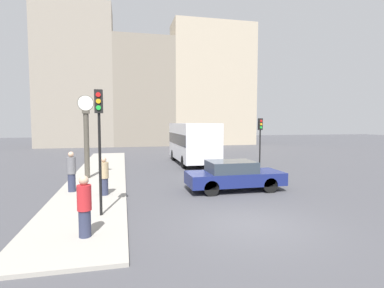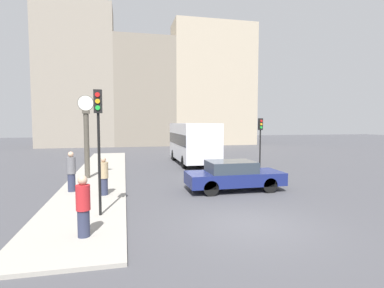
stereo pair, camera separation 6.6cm
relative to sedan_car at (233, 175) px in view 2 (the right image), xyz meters
The scene contains 11 objects.
ground_plane 4.78m from the sedan_car, 104.36° to the right, with size 120.00×120.00×0.00m, color #47474C.
sidewalk_corner 8.59m from the sedan_car, 138.83° to the left, with size 2.99×24.43×0.11m, color #A39E93.
building_row 29.87m from the sedan_car, 92.67° to the left, with size 29.30×5.00×18.25m.
sedan_car is the anchor object (origin of this frame).
bus_distant 9.43m from the sedan_car, 88.78° to the left, with size 2.58×7.16×3.12m.
traffic_light_near 6.89m from the sedan_car, 153.38° to the right, with size 0.26×0.24×4.15m.
traffic_light_far 6.34m from the sedan_car, 52.95° to the left, with size 0.26×0.24×3.46m.
street_clock 8.38m from the sedan_car, 148.83° to the left, with size 0.87×0.37×4.58m.
pedestrian_grey_jacket 7.38m from the sedan_car, behind, with size 0.38×0.38×1.80m.
pedestrian_red_top 7.74m from the sedan_car, 141.87° to the right, with size 0.38×0.38×1.67m.
pedestrian_tan_coat 5.86m from the sedan_car, behind, with size 0.39×0.39×1.63m.
Camera 2 is at (-3.79, -8.56, 3.20)m, focal length 28.00 mm.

